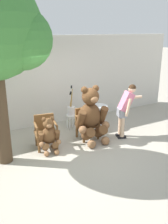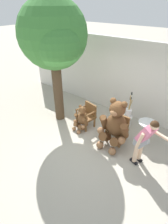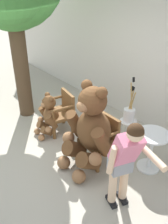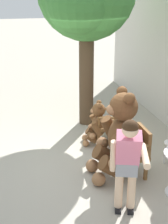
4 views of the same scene
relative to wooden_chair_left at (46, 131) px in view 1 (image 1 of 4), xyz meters
The scene contains 10 objects.
ground_plane 1.07m from the wooden_chair_left, 51.21° to the right, with size 60.00×60.00×0.00m, color #A8A091.
back_wall 1.99m from the wooden_chair_left, 69.70° to the left, with size 10.00×0.16×2.80m, color beige.
wooden_chair_left is the anchor object (origin of this frame).
wooden_chair_right 1.23m from the wooden_chair_left, ahead, with size 0.57×0.53×0.86m.
teddy_bear_large 1.29m from the wooden_chair_left, 12.17° to the right, with size 0.93×0.88×1.56m.
teddy_bear_small 0.29m from the wooden_chair_left, 94.03° to the right, with size 0.57×0.57×0.92m.
person_visitor 2.31m from the wooden_chair_left, 12.97° to the right, with size 0.83×0.48×1.54m.
white_stool 1.41m from the wooden_chair_left, 34.81° to the left, with size 0.34×0.34×0.46m.
brush_bucket 1.42m from the wooden_chair_left, 34.85° to the left, with size 0.22×0.22×0.92m.
round_side_table 2.00m from the wooden_chair_left, 14.05° to the left, with size 0.56×0.56×0.72m.
Camera 1 is at (-2.68, -4.97, 2.99)m, focal length 40.00 mm.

